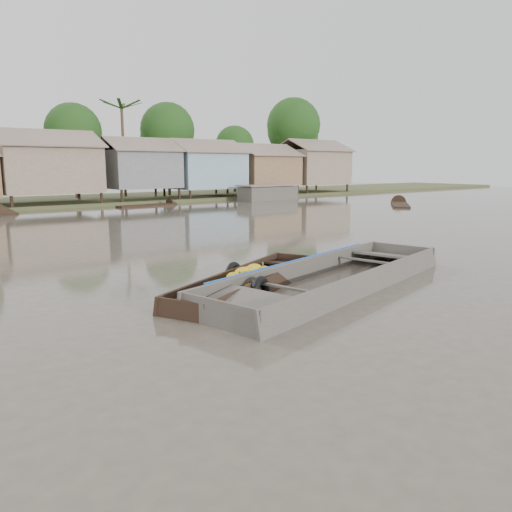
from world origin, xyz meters
TOP-DOWN VIEW (x-y plane):
  - ground at (0.00, 0.00)m, footprint 120.00×120.00m
  - riverbank at (3.03, 31.86)m, footprint 120.00×12.47m
  - banana_boat at (-0.76, 1.54)m, footprint 5.75×3.65m
  - viewer_boat at (1.05, 0.53)m, footprint 8.63×4.01m
  - distant_boats at (10.11, 24.25)m, footprint 45.00×15.20m

SIDE VIEW (x-z plane):
  - ground at x=0.00m, z-range 0.00..0.00m
  - viewer_boat at x=1.05m, z-range -0.26..0.42m
  - banana_boat at x=-0.76m, z-range -0.24..0.57m
  - distant_boats at x=10.11m, z-range -0.41..0.96m
  - riverbank at x=3.03m, z-range -2.04..8.18m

